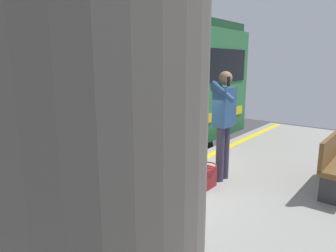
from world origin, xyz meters
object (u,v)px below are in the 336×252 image
at_px(train_carriage, 63,88).
at_px(passenger, 224,117).
at_px(handbag, 207,177).
at_px(station_column, 87,106).

relative_size(train_carriage, passenger, 6.01).
relative_size(passenger, handbag, 4.73).
distance_m(train_carriage, station_column, 6.16).
xyz_separation_m(train_carriage, passenger, (-0.95, 3.19, -0.37)).
xyz_separation_m(passenger, handbag, (0.47, -0.01, -0.92)).
bearing_deg(passenger, train_carriage, -73.47).
bearing_deg(passenger, handbag, -0.69).
bearing_deg(train_carriage, passenger, 106.53).
bearing_deg(train_carriage, handbag, 98.44).
bearing_deg(passenger, station_column, 25.83).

